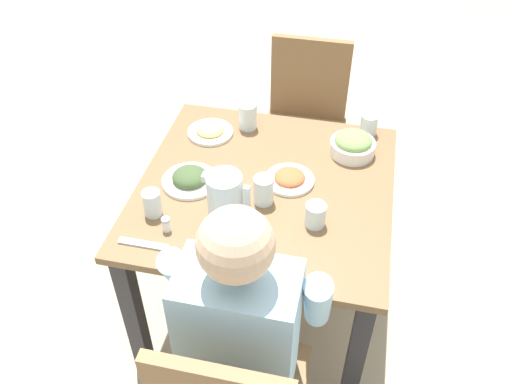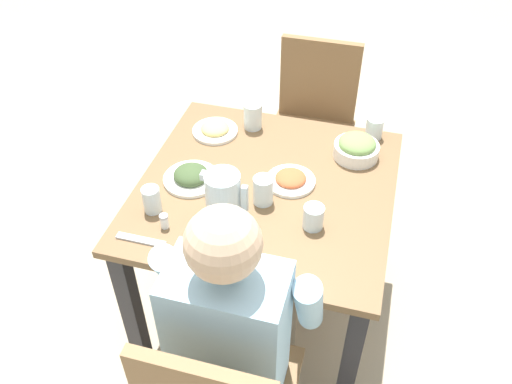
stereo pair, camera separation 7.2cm
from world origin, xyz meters
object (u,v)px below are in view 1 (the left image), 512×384
(water_glass_far_left, at_px, (264,190))
(water_glass_near_right, at_px, (152,203))
(chair_far, at_px, (305,119))
(plate_dolmas, at_px, (190,178))
(water_glass_far_right, at_px, (369,125))
(plate_rice_curry, at_px, (290,178))
(salt_shaker, at_px, (166,224))
(salad_bowl, at_px, (353,145))
(water_glass_near_left, at_px, (315,215))
(dining_table, at_px, (265,207))
(plate_fries, at_px, (210,131))
(water_pitcher, at_px, (225,199))
(diner_near, at_px, (247,321))
(water_glass_by_pitcher, at_px, (248,116))

(water_glass_far_left, xyz_separation_m, water_glass_near_right, (-0.36, -0.14, -0.00))
(chair_far, distance_m, plate_dolmas, 0.89)
(plate_dolmas, xyz_separation_m, water_glass_far_right, (0.62, 0.45, 0.03))
(plate_dolmas, xyz_separation_m, plate_rice_curry, (0.36, 0.09, -0.00))
(salt_shaker, bearing_deg, salad_bowl, 44.40)
(plate_rice_curry, height_order, water_glass_near_left, water_glass_near_left)
(dining_table, xyz_separation_m, water_glass_near_left, (0.20, -0.16, 0.15))
(plate_fries, bearing_deg, water_pitcher, -67.80)
(diner_near, bearing_deg, chair_far, 90.62)
(salad_bowl, height_order, salt_shaker, salad_bowl)
(chair_far, relative_size, water_pitcher, 4.64)
(chair_far, bearing_deg, plate_rice_curry, -86.93)
(plate_rice_curry, distance_m, water_glass_far_left, 0.15)
(chair_far, relative_size, water_glass_by_pitcher, 7.94)
(water_pitcher, bearing_deg, diner_near, -66.25)
(plate_dolmas, relative_size, water_glass_far_right, 2.35)
(water_pitcher, bearing_deg, water_glass_by_pitcher, 95.41)
(plate_rice_curry, xyz_separation_m, water_glass_far_right, (0.26, 0.37, 0.03))
(water_pitcher, distance_m, water_glass_near_right, 0.26)
(diner_near, bearing_deg, plate_dolmas, 123.29)
(water_pitcher, distance_m, plate_fries, 0.51)
(plate_dolmas, xyz_separation_m, water_glass_near_right, (-0.07, -0.18, 0.03))
(plate_dolmas, distance_m, water_glass_far_right, 0.77)
(water_pitcher, relative_size, salt_shaker, 3.52)
(salt_shaker, bearing_deg, water_pitcher, 27.42)
(salt_shaker, bearing_deg, water_glass_near_left, 15.85)
(plate_fries, bearing_deg, diner_near, -67.13)
(water_glass_near_left, relative_size, water_glass_far_right, 0.96)
(plate_fries, bearing_deg, plate_rice_curry, -31.46)
(water_glass_near_right, distance_m, salt_shaker, 0.10)
(diner_near, bearing_deg, dining_table, 96.05)
(water_glass_near_right, xyz_separation_m, water_glass_by_pitcher, (0.20, 0.58, 0.01))
(dining_table, relative_size, water_glass_by_pitcher, 8.34)
(water_glass_far_right, bearing_deg, plate_fries, -167.37)
(plate_dolmas, bearing_deg, dining_table, 8.90)
(dining_table, xyz_separation_m, salt_shaker, (-0.28, -0.29, 0.14))
(dining_table, relative_size, salad_bowl, 5.27)
(water_glass_by_pitcher, bearing_deg, chair_far, 64.80)
(chair_far, height_order, water_glass_far_right, chair_far)
(chair_far, distance_m, plate_rice_curry, 0.75)
(diner_near, distance_m, water_glass_far_left, 0.48)
(water_pitcher, relative_size, salad_bowl, 1.08)
(dining_table, bearing_deg, water_glass_far_right, 49.90)
(water_glass_near_left, bearing_deg, water_glass_far_right, 75.99)
(chair_far, bearing_deg, water_glass_far_right, -48.83)
(water_glass_far_left, relative_size, salt_shaker, 1.95)
(salad_bowl, bearing_deg, diner_near, -106.07)
(salad_bowl, distance_m, water_glass_near_left, 0.43)
(water_glass_near_left, bearing_deg, water_glass_by_pitcher, 124.82)
(water_glass_near_right, relative_size, water_glass_far_right, 1.10)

